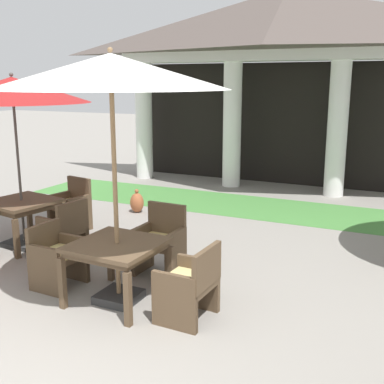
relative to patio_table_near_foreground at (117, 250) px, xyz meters
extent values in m
cylinder|color=white|center=(-3.56, 6.64, 0.86)|extent=(0.44, 0.44, 2.99)
cylinder|color=white|center=(-1.09, 6.64, 0.86)|extent=(0.44, 0.44, 2.99)
cylinder|color=white|center=(1.39, 6.64, 0.86)|extent=(0.44, 0.44, 2.99)
cube|color=white|center=(0.15, 6.64, 2.48)|extent=(8.23, 0.70, 0.24)
pyramid|color=#514742|center=(0.15, 6.64, 3.25)|extent=(8.63, 2.54, 1.30)
cube|color=black|center=(0.15, 7.54, 0.86)|extent=(8.03, 0.16, 2.99)
cube|color=#47843D|center=(0.15, 4.87, -0.63)|extent=(10.43, 1.82, 0.01)
cube|color=brown|center=(0.00, 0.00, 0.07)|extent=(1.01, 1.01, 0.05)
cube|color=brown|center=(0.00, 0.00, 0.01)|extent=(0.93, 0.93, 0.06)
cube|color=brown|center=(-0.47, -0.43, -0.33)|extent=(0.07, 0.07, 0.61)
cube|color=brown|center=(0.43, -0.47, -0.33)|extent=(0.07, 0.07, 0.61)
cube|color=brown|center=(-0.43, 0.47, -0.33)|extent=(0.07, 0.07, 0.61)
cube|color=brown|center=(0.47, 0.43, -0.33)|extent=(0.07, 0.07, 0.61)
cube|color=#2D2D2D|center=(0.00, 0.00, -0.58)|extent=(0.47, 0.47, 0.10)
cylinder|color=olive|center=(0.00, 0.00, 0.68)|extent=(0.05, 0.05, 2.61)
cone|color=white|center=(0.00, 0.00, 2.02)|extent=(2.60, 2.60, 0.38)
sphere|color=olive|center=(0.00, 0.00, 2.24)|extent=(0.06, 0.06, 0.06)
cube|color=brown|center=(0.91, -0.04, -0.25)|extent=(0.55, 0.62, 0.07)
cube|color=#E0CC7F|center=(0.91, -0.04, -0.19)|extent=(0.50, 0.57, 0.05)
cube|color=brown|center=(1.16, -0.05, 0.00)|extent=(0.08, 0.60, 0.43)
cube|color=brown|center=(0.90, -0.32, -0.33)|extent=(0.53, 0.08, 0.61)
cube|color=brown|center=(0.93, 0.24, -0.33)|extent=(0.53, 0.08, 0.61)
cube|color=brown|center=(0.67, -0.30, -0.46)|extent=(0.06, 0.06, 0.35)
cube|color=brown|center=(0.69, 0.24, -0.46)|extent=(0.06, 0.06, 0.35)
cube|color=brown|center=(1.14, -0.32, -0.46)|extent=(0.06, 0.06, 0.35)
cube|color=brown|center=(1.16, 0.22, -0.46)|extent=(0.06, 0.06, 0.35)
cube|color=brown|center=(0.04, 0.91, -0.20)|extent=(0.59, 0.51, 0.07)
cube|color=#E0CC7F|center=(0.04, 0.91, -0.14)|extent=(0.54, 0.47, 0.05)
cube|color=brown|center=(0.05, 1.14, 0.07)|extent=(0.57, 0.08, 0.47)
cube|color=brown|center=(0.30, 0.90, -0.31)|extent=(0.08, 0.49, 0.65)
cube|color=brown|center=(-0.23, 0.93, -0.31)|extent=(0.08, 0.49, 0.65)
cube|color=brown|center=(0.29, 0.69, -0.43)|extent=(0.06, 0.06, 0.40)
cube|color=brown|center=(-0.23, 0.71, -0.43)|extent=(0.06, 0.06, 0.40)
cube|color=brown|center=(0.30, 1.12, -0.43)|extent=(0.06, 0.06, 0.40)
cube|color=brown|center=(-0.21, 1.14, -0.43)|extent=(0.06, 0.06, 0.40)
cube|color=brown|center=(-0.91, 0.04, -0.24)|extent=(0.52, 0.58, 0.07)
cube|color=#E0CC7F|center=(-0.91, 0.04, -0.18)|extent=(0.48, 0.53, 0.05)
cube|color=brown|center=(-1.14, 0.05, -0.02)|extent=(0.08, 0.56, 0.38)
cube|color=brown|center=(-0.90, 0.30, -0.33)|extent=(0.50, 0.08, 0.61)
cube|color=brown|center=(-0.93, -0.22, -0.33)|extent=(0.50, 0.08, 0.61)
cube|color=brown|center=(-0.68, 0.28, -0.45)|extent=(0.06, 0.06, 0.35)
cube|color=brown|center=(-0.70, -0.22, -0.45)|extent=(0.06, 0.06, 0.35)
cube|color=brown|center=(-1.13, 0.30, -0.45)|extent=(0.06, 0.06, 0.35)
cube|color=brown|center=(-1.15, -0.20, -0.45)|extent=(0.06, 0.06, 0.35)
cube|color=brown|center=(-2.49, 1.06, 0.07)|extent=(1.11, 1.11, 0.05)
cube|color=brown|center=(-2.49, 1.06, 0.01)|extent=(1.02, 1.02, 0.08)
cube|color=brown|center=(-2.14, 0.55, -0.33)|extent=(0.08, 0.08, 0.60)
cube|color=brown|center=(-2.85, 1.57, -0.33)|extent=(0.08, 0.08, 0.60)
cube|color=brown|center=(-1.98, 1.42, -0.33)|extent=(0.08, 0.08, 0.60)
cube|color=#2D2D2D|center=(-2.49, 1.06, -0.60)|extent=(0.56, 0.56, 0.07)
cylinder|color=#4C4742|center=(-2.49, 1.06, 0.56)|extent=(0.04, 0.04, 2.38)
cone|color=maroon|center=(-2.49, 1.06, 1.79)|extent=(2.31, 2.31, 0.38)
sphere|color=#4C4742|center=(-2.49, 1.06, 2.01)|extent=(0.06, 0.06, 0.06)
cube|color=brown|center=(-2.33, 1.99, -0.20)|extent=(0.63, 0.61, 0.07)
cube|color=#E0CC7F|center=(-2.33, 1.99, -0.14)|extent=(0.58, 0.56, 0.05)
cube|color=brown|center=(-2.29, 2.23, 0.05)|extent=(0.54, 0.15, 0.44)
cube|color=brown|center=(-2.08, 1.95, -0.31)|extent=(0.15, 0.53, 0.63)
cube|color=brown|center=(-2.58, 2.04, -0.31)|extent=(0.15, 0.53, 0.63)
cube|color=brown|center=(-2.13, 1.72, -0.44)|extent=(0.06, 0.06, 0.39)
cube|color=brown|center=(-2.61, 1.80, -0.44)|extent=(0.06, 0.06, 0.39)
cube|color=brown|center=(-2.05, 2.18, -0.44)|extent=(0.06, 0.06, 0.39)
cube|color=brown|center=(-2.53, 2.27, -0.44)|extent=(0.06, 0.06, 0.39)
cube|color=brown|center=(-1.56, 0.90, -0.23)|extent=(0.58, 0.63, 0.07)
cube|color=#E0CC7F|center=(-1.56, 0.90, -0.17)|extent=(0.54, 0.58, 0.05)
cube|color=brown|center=(-1.34, 0.86, 0.02)|extent=(0.15, 0.55, 0.44)
cube|color=brown|center=(-1.61, 0.65, -0.31)|extent=(0.50, 0.14, 0.65)
cube|color=brown|center=(-1.52, 1.15, -0.31)|extent=(0.50, 0.14, 0.65)
cube|color=brown|center=(-1.82, 0.69, -0.45)|extent=(0.06, 0.06, 0.36)
cube|color=brown|center=(-1.74, 1.18, -0.45)|extent=(0.06, 0.06, 0.36)
cube|color=brown|center=(-1.39, 0.62, -0.45)|extent=(0.06, 0.06, 0.36)
cube|color=brown|center=(-1.30, 1.10, -0.45)|extent=(0.06, 0.06, 0.36)
ellipsoid|color=#9E5633|center=(-1.89, 3.49, -0.43)|extent=(0.27, 0.27, 0.39)
sphere|color=#9E5633|center=(-1.89, 3.49, -0.20)|extent=(0.08, 0.08, 0.08)
camera|label=1|loc=(3.05, -4.45, 1.93)|focal=45.33mm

